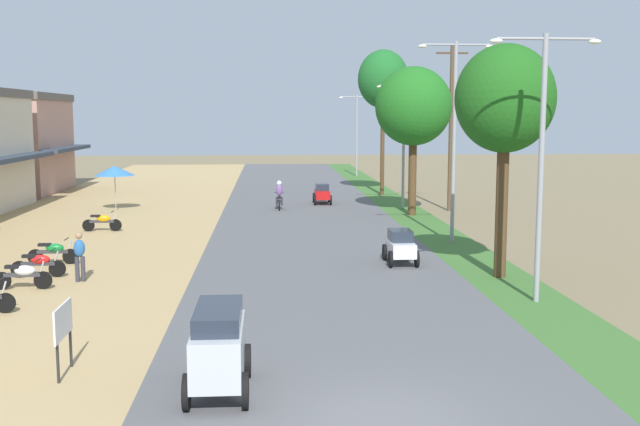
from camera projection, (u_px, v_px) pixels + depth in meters
ground_plane at (380, 426)px, 13.27m from camera, size 180.00×180.00×0.00m
road_strip at (380, 424)px, 13.27m from camera, size 9.00×140.00×0.08m
shophouse_far at (8, 143)px, 52.36m from camera, size 8.13×9.12×6.90m
parked_motorbike_second at (23, 274)px, 23.32m from camera, size 1.80×0.54×0.94m
parked_motorbike_third at (39, 263)px, 25.07m from camera, size 1.80×0.54×0.94m
parked_motorbike_fourth at (54, 251)px, 27.26m from camera, size 1.80×0.54×0.94m
parked_motorbike_fifth at (102, 221)px, 34.98m from camera, size 1.80×0.54×0.94m
street_signboard at (63, 326)px, 15.59m from camera, size 0.06×1.30×1.50m
vendor_umbrella at (115, 171)px, 42.47m from camera, size 2.20×2.20×2.52m
pedestrian_on_shoulder at (80, 254)px, 24.37m from camera, size 0.41×0.33×1.62m
median_tree_nearest at (505, 101)px, 24.44m from camera, size 3.24×3.24×7.66m
median_tree_second at (413, 107)px, 40.02m from camera, size 4.07×4.07×7.92m
median_tree_third at (383, 80)px, 50.13m from camera, size 3.37×3.37×9.67m
streetlamp_near at (542, 149)px, 21.33m from camera, size 3.16×0.20×7.62m
streetlamp_mid at (454, 129)px, 31.34m from camera, size 3.16×0.20×8.37m
streetlamp_far at (404, 136)px, 43.11m from camera, size 3.16×0.20×7.17m
streetlamp_farthest at (357, 129)px, 65.96m from camera, size 3.16×0.20×7.07m
utility_pole_near at (451, 125)px, 42.42m from camera, size 1.80×0.20×9.33m
car_van_silver at (219, 345)px, 14.57m from camera, size 1.19×2.41×1.67m
car_hatchback_white at (400, 245)px, 27.26m from camera, size 1.04×2.00×1.23m
car_hatchback_red at (322, 193)px, 45.61m from camera, size 1.04×2.00×1.23m
motorbike_ahead_second at (279, 196)px, 42.81m from camera, size 0.54×1.80×1.66m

